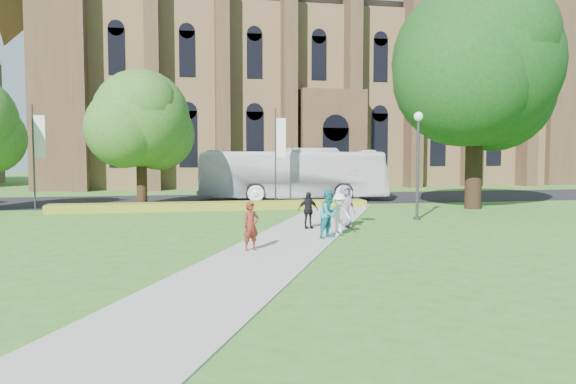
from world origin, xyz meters
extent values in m
plane|color=#36641E|center=(0.00, 0.00, 0.00)|extent=(160.00, 160.00, 0.00)
cube|color=black|center=(0.00, 20.00, 0.01)|extent=(160.00, 10.00, 0.02)
cube|color=#B2B2A8|center=(0.00, 1.00, 0.02)|extent=(15.58, 28.54, 0.04)
cube|color=#B69724|center=(-2.00, 13.20, 0.23)|extent=(18.00, 1.40, 0.45)
cube|color=brown|center=(10.00, 40.00, 8.50)|extent=(52.00, 16.00, 17.00)
cube|color=brown|center=(-14.50, 33.00, 10.50)|extent=(3.50, 3.50, 21.00)
cube|color=brown|center=(34.50, 33.00, 10.50)|extent=(3.50, 3.50, 21.00)
cube|color=brown|center=(10.00, 31.00, 4.50)|extent=(6.00, 2.50, 9.00)
cylinder|color=#38383D|center=(7.50, 6.50, 2.40)|extent=(0.14, 0.14, 4.80)
sphere|color=white|center=(7.50, 6.50, 5.02)|extent=(0.44, 0.44, 0.44)
cylinder|color=#38383D|center=(7.50, 6.50, 0.07)|extent=(0.36, 0.36, 0.15)
cylinder|color=#332114|center=(13.00, 11.00, 3.30)|extent=(0.96, 0.96, 6.60)
sphere|color=#13350E|center=(13.00, 11.00, 8.40)|extent=(9.60, 9.60, 9.60)
cylinder|color=#332114|center=(-6.00, 14.50, 2.06)|extent=(0.60, 0.60, 4.12)
sphere|color=#265118|center=(-6.00, 14.50, 5.25)|extent=(5.60, 5.60, 5.60)
cylinder|color=#38383D|center=(2.00, 15.20, 3.00)|extent=(0.10, 0.10, 6.00)
cube|color=white|center=(2.35, 15.20, 4.20)|extent=(0.60, 0.02, 2.40)
cylinder|color=#38383D|center=(-12.00, 15.20, 3.00)|extent=(0.10, 0.10, 6.00)
cube|color=white|center=(-11.65, 15.20, 4.20)|extent=(0.60, 0.02, 2.40)
imported|color=silver|center=(3.82, 18.68, 1.80)|extent=(13.15, 5.46, 3.57)
imported|color=maroon|center=(-1.60, -0.75, 0.85)|extent=(0.70, 0.60, 1.62)
imported|color=#1A7683|center=(1.68, 1.40, 0.96)|extent=(1.13, 1.08, 1.84)
imported|color=white|center=(2.28, 2.14, 0.86)|extent=(1.18, 0.88, 1.64)
imported|color=black|center=(1.48, 4.13, 0.82)|extent=(0.96, 0.50, 1.57)
imported|color=slate|center=(3.17, 4.27, 0.95)|extent=(1.01, 0.78, 1.83)
imported|color=#D596A2|center=(3.35, 4.37, 2.20)|extent=(0.80, 0.80, 0.66)
camera|label=1|loc=(-3.94, -19.01, 3.26)|focal=35.00mm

